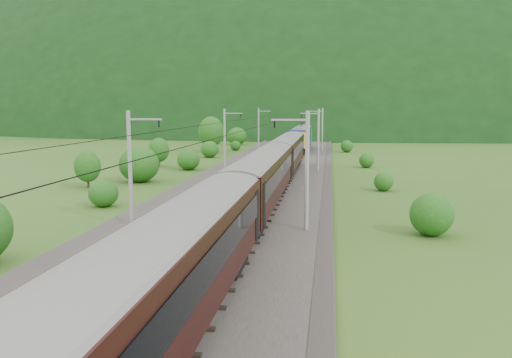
# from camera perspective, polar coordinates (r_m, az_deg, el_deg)

# --- Properties ---
(ground) EXTENTS (600.00, 600.00, 0.00)m
(ground) POSITION_cam_1_polar(r_m,az_deg,el_deg) (35.04, -4.49, -5.90)
(ground) COLOR #254916
(ground) RESTS_ON ground
(railbed) EXTENTS (14.00, 220.00, 0.30)m
(railbed) POSITION_cam_1_polar(r_m,az_deg,el_deg) (44.58, -1.63, -2.61)
(railbed) COLOR #38332D
(railbed) RESTS_ON ground
(track_left) EXTENTS (2.40, 220.00, 0.27)m
(track_left) POSITION_cam_1_polar(r_m,az_deg,el_deg) (45.01, -4.64, -2.24)
(track_left) COLOR #513522
(track_left) RESTS_ON railbed
(track_right) EXTENTS (2.40, 220.00, 0.27)m
(track_right) POSITION_cam_1_polar(r_m,az_deg,el_deg) (44.19, 1.44, -2.41)
(track_right) COLOR #513522
(track_right) RESTS_ON railbed
(catenary_left) EXTENTS (2.54, 192.28, 8.00)m
(catenary_left) POSITION_cam_1_polar(r_m,az_deg,el_deg) (66.67, -3.54, 4.76)
(catenary_left) COLOR gray
(catenary_left) RESTS_ON railbed
(catenary_right) EXTENTS (2.54, 192.28, 8.00)m
(catenary_right) POSITION_cam_1_polar(r_m,az_deg,el_deg) (65.25, 7.07, 4.64)
(catenary_right) COLOR gray
(catenary_right) RESTS_ON railbed
(overhead_wires) EXTENTS (4.83, 198.00, 0.03)m
(overhead_wires) POSITION_cam_1_polar(r_m,az_deg,el_deg) (43.80, -1.67, 6.36)
(overhead_wires) COLOR black
(overhead_wires) RESTS_ON ground
(mountain_main) EXTENTS (504.00, 360.00, 244.00)m
(mountain_main) POSITION_cam_1_polar(r_m,az_deg,el_deg) (293.33, 6.96, 6.53)
(mountain_main) COLOR black
(mountain_main) RESTS_ON ground
(mountain_ridge) EXTENTS (336.00, 280.00, 132.00)m
(mountain_ridge) POSITION_cam_1_polar(r_m,az_deg,el_deg) (356.83, -12.64, 6.69)
(mountain_ridge) COLOR black
(mountain_ridge) RESTS_ON ground
(train) EXTENTS (3.09, 146.77, 5.37)m
(train) POSITION_cam_1_polar(r_m,az_deg,el_deg) (27.90, -2.58, -1.89)
(train) COLOR black
(train) RESTS_ON ground
(hazard_post_near) EXTENTS (0.17, 0.17, 1.62)m
(hazard_post_near) POSITION_cam_1_polar(r_m,az_deg,el_deg) (92.79, 3.44, 3.65)
(hazard_post_near) COLOR red
(hazard_post_near) RESTS_ON railbed
(hazard_post_far) EXTENTS (0.15, 0.15, 1.38)m
(hazard_post_far) POSITION_cam_1_polar(r_m,az_deg,el_deg) (74.49, 2.67, 2.43)
(hazard_post_far) COLOR red
(hazard_post_far) RESTS_ON railbed
(signal) EXTENTS (0.23, 0.23, 2.07)m
(signal) POSITION_cam_1_polar(r_m,az_deg,el_deg) (66.03, -0.93, 2.14)
(signal) COLOR black
(signal) RESTS_ON railbed
(vegetation_left) EXTENTS (13.43, 143.96, 6.77)m
(vegetation_left) POSITION_cam_1_polar(r_m,az_deg,el_deg) (49.44, -16.96, 0.76)
(vegetation_left) COLOR #1A5115
(vegetation_left) RESTS_ON ground
(vegetation_right) EXTENTS (6.16, 105.34, 2.58)m
(vegetation_right) POSITION_cam_1_polar(r_m,az_deg,el_deg) (44.16, 15.81, -1.81)
(vegetation_right) COLOR #1A5115
(vegetation_right) RESTS_ON ground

